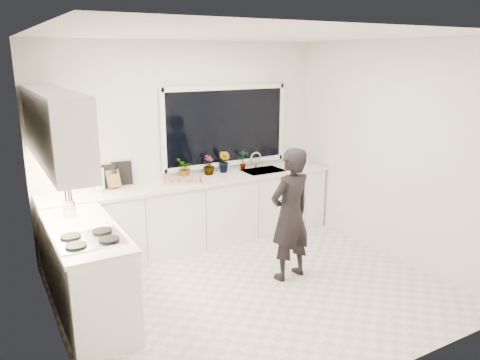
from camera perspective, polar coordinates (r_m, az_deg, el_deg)
floor at (r=5.33m, az=1.50°, el=-13.23°), size 4.00×3.50×0.02m
wall_back at (r=6.37m, az=-6.66°, el=4.40°), size 4.00×0.02×2.70m
wall_left at (r=4.20m, az=-22.57°, el=-2.23°), size 0.02×3.50×2.70m
wall_right at (r=6.11m, az=17.98°, el=3.30°), size 0.02×3.50×2.70m
ceiling at (r=4.70m, az=1.74°, el=17.43°), size 4.00×3.50×0.02m
window at (r=6.56m, az=-1.74°, el=6.57°), size 1.80×0.02×1.00m
base_cabinets_back at (r=6.33m, az=-5.30°, el=-4.17°), size 3.92×0.58×0.88m
base_cabinets_left at (r=4.89m, az=-18.05°, el=-10.85°), size 0.58×1.60×0.88m
countertop_back at (r=6.19m, az=-5.36°, el=-0.16°), size 3.94×0.62×0.04m
countertop_left at (r=4.71m, az=-18.50°, el=-5.80°), size 0.62×1.60×0.04m
upper_cabinets at (r=4.80m, az=-21.70°, el=6.04°), size 0.34×2.10×0.70m
sink at (r=6.69m, az=2.82°, el=0.77°), size 0.58×0.42×0.14m
faucet at (r=6.81m, az=1.93°, el=2.43°), size 0.03×0.03×0.22m
stovetop at (r=4.37m, az=-17.86°, el=-6.87°), size 0.56×0.48×0.03m
person at (r=5.32m, az=6.15°, el=-4.19°), size 0.61×0.45×1.54m
pizza_tray at (r=6.08m, az=-6.97°, el=-0.13°), size 0.57×0.50×0.03m
pizza at (r=6.08m, az=-6.98°, el=0.03°), size 0.52×0.45×0.01m
watering_can at (r=7.18m, az=6.88°, el=2.61°), size 0.16×0.16×0.13m
paper_towel_roll at (r=5.88m, az=-16.73°, el=-0.04°), size 0.13×0.13×0.26m
knife_block at (r=5.96m, az=-15.18°, el=0.07°), size 0.15×0.13×0.22m
utensil_crock at (r=5.09m, az=-20.09°, el=-3.19°), size 0.17×0.17×0.16m
picture_frame_large at (r=6.03m, az=-15.92°, el=0.50°), size 0.22×0.08×0.28m
picture_frame_small at (r=6.08m, az=-14.18°, el=0.82°), size 0.25×0.05×0.30m
herb_plants at (r=6.40m, az=-3.88°, el=1.88°), size 1.15×0.31×0.31m
soap_bottles at (r=6.80m, az=7.06°, el=2.46°), size 0.33×0.13×0.28m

